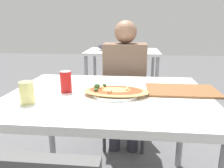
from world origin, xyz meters
The scene contains 8 objects.
dining_table centered at (0.00, 0.00, 0.65)m, with size 1.16×0.89×0.72m.
chair_far_seated centered at (0.07, 0.78, 0.50)m, with size 0.40×0.40×0.89m.
person_seated centered at (0.07, 0.66, 0.67)m, with size 0.36×0.27×1.14m.
pizza_main centered at (0.04, -0.02, 0.74)m, with size 0.38×0.26×0.06m.
soda_can centered at (-0.25, 0.01, 0.78)m, with size 0.07×0.07×0.12m.
drink_glass centered at (-0.39, -0.20, 0.78)m, with size 0.07×0.07×0.11m.
serving_tray centered at (0.43, 0.09, 0.73)m, with size 0.41×0.26×0.01m.
background_table centered at (-0.07, 2.16, 0.67)m, with size 1.10×0.80×0.84m.
Camera 1 is at (0.14, -1.20, 1.11)m, focal length 35.00 mm.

